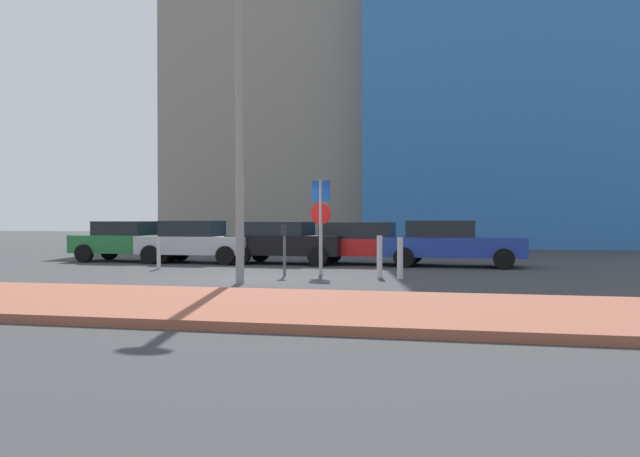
# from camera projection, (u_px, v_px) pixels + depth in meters

# --- Properties ---
(ground_plane) EXTENTS (120.00, 120.00, 0.00)m
(ground_plane) POSITION_uv_depth(u_px,v_px,m) (251.00, 278.00, 16.37)
(ground_plane) COLOR #38383A
(sidewalk_brick) EXTENTS (40.00, 4.09, 0.14)m
(sidewalk_brick) POSITION_uv_depth(u_px,v_px,m) (150.00, 303.00, 10.92)
(sidewalk_brick) COLOR #93513D
(sidewalk_brick) RESTS_ON ground
(parked_car_green) EXTENTS (4.28, 1.90, 1.46)m
(parked_car_green) POSITION_uv_depth(u_px,v_px,m) (131.00, 241.00, 22.88)
(parked_car_green) COLOR #237238
(parked_car_green) RESTS_ON ground
(parked_car_silver) EXTENTS (3.99, 1.88, 1.48)m
(parked_car_silver) POSITION_uv_depth(u_px,v_px,m) (196.00, 241.00, 22.10)
(parked_car_silver) COLOR #B7BABF
(parked_car_silver) RESTS_ON ground
(parked_car_black) EXTENTS (4.07, 2.20, 1.44)m
(parked_car_black) POSITION_uv_depth(u_px,v_px,m) (286.00, 241.00, 21.62)
(parked_car_black) COLOR black
(parked_car_black) RESTS_ON ground
(parked_car_red) EXTENTS (4.42, 2.24, 1.43)m
(parked_car_red) POSITION_uv_depth(u_px,v_px,m) (364.00, 242.00, 21.38)
(parked_car_red) COLOR red
(parked_car_red) RESTS_ON ground
(parked_car_blue) EXTENTS (4.54, 2.06, 1.49)m
(parked_car_blue) POSITION_uv_depth(u_px,v_px,m) (451.00, 243.00, 20.41)
(parked_car_blue) COLOR #1E389E
(parked_car_blue) RESTS_ON ground
(parking_sign_post) EXTENTS (0.58, 0.20, 2.61)m
(parking_sign_post) POSITION_uv_depth(u_px,v_px,m) (321.00, 215.00, 17.30)
(parking_sign_post) COLOR gray
(parking_sign_post) RESTS_ON ground
(parking_meter) EXTENTS (0.18, 0.14, 1.37)m
(parking_meter) POSITION_uv_depth(u_px,v_px,m) (285.00, 243.00, 16.90)
(parking_meter) COLOR #4C4C51
(parking_meter) RESTS_ON ground
(street_lamp) EXTENTS (0.70, 0.36, 8.26)m
(street_lamp) POSITION_uv_depth(u_px,v_px,m) (240.00, 81.00, 14.91)
(street_lamp) COLOR gray
(street_lamp) RESTS_ON ground
(traffic_bollard_near) EXTENTS (0.15, 0.15, 1.07)m
(traffic_bollard_near) POSITION_uv_depth(u_px,v_px,m) (400.00, 258.00, 16.10)
(traffic_bollard_near) COLOR #B7B7BC
(traffic_bollard_near) RESTS_ON ground
(traffic_bollard_mid) EXTENTS (0.12, 0.12, 0.98)m
(traffic_bollard_mid) POSITION_uv_depth(u_px,v_px,m) (159.00, 253.00, 19.28)
(traffic_bollard_mid) COLOR #B7B7BC
(traffic_bollard_mid) RESTS_ON ground
(traffic_bollard_far) EXTENTS (0.15, 0.15, 1.10)m
(traffic_bollard_far) POSITION_uv_depth(u_px,v_px,m) (380.00, 257.00, 16.45)
(traffic_bollard_far) COLOR #B7B7BC
(traffic_bollard_far) RESTS_ON ground
(building_colorful_midrise) EXTENTS (16.59, 16.28, 22.01)m
(building_colorful_midrise) POSITION_uv_depth(u_px,v_px,m) (512.00, 69.00, 39.67)
(building_colorful_midrise) COLOR #3372BF
(building_colorful_midrise) RESTS_ON ground
(building_under_construction) EXTENTS (12.72, 11.24, 16.30)m
(building_under_construction) POSITION_uv_depth(u_px,v_px,m) (284.00, 121.00, 42.42)
(building_under_construction) COLOR gray
(building_under_construction) RESTS_ON ground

